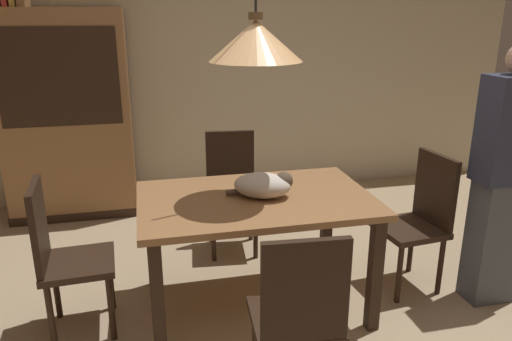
% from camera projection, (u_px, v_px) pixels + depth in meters
% --- Properties ---
extents(back_wall, '(6.40, 0.10, 2.90)m').
position_uv_depth(back_wall, '(213.00, 51.00, 4.79)').
color(back_wall, beige).
rests_on(back_wall, ground).
extents(dining_table, '(1.40, 0.90, 0.75)m').
position_uv_depth(dining_table, '(256.00, 212.00, 2.98)').
color(dining_table, olive).
rests_on(dining_table, ground).
extents(chair_right_side, '(0.44, 0.44, 0.93)m').
position_uv_depth(chair_right_side, '(420.00, 216.00, 3.27)').
color(chair_right_side, black).
rests_on(chair_right_side, ground).
extents(chair_near_front, '(0.43, 0.43, 0.93)m').
position_uv_depth(chair_near_front, '(299.00, 314.00, 2.20)').
color(chair_near_front, black).
rests_on(chair_near_front, ground).
extents(chair_far_back, '(0.44, 0.44, 0.93)m').
position_uv_depth(chair_far_back, '(231.00, 186.00, 3.83)').
color(chair_far_back, black).
rests_on(chair_far_back, ground).
extents(chair_left_side, '(0.42, 0.42, 0.93)m').
position_uv_depth(chair_left_side, '(62.00, 253.00, 2.77)').
color(chair_left_side, black).
rests_on(chair_left_side, ground).
extents(cat_sleeping, '(0.41, 0.33, 0.16)m').
position_uv_depth(cat_sleeping, '(264.00, 185.00, 2.92)').
color(cat_sleeping, beige).
rests_on(cat_sleeping, dining_table).
extents(pendant_lamp, '(0.52, 0.52, 1.30)m').
position_uv_depth(pendant_lamp, '(256.00, 40.00, 2.66)').
color(pendant_lamp, '#E0A86B').
extents(hutch_bookcase, '(1.12, 0.45, 1.85)m').
position_uv_depth(hutch_bookcase, '(68.00, 120.00, 4.37)').
color(hutch_bookcase, olive).
rests_on(hutch_bookcase, ground).
extents(person_standing, '(0.36, 0.22, 1.65)m').
position_uv_depth(person_standing, '(503.00, 179.00, 3.01)').
color(person_standing, '#4C515B').
rests_on(person_standing, ground).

